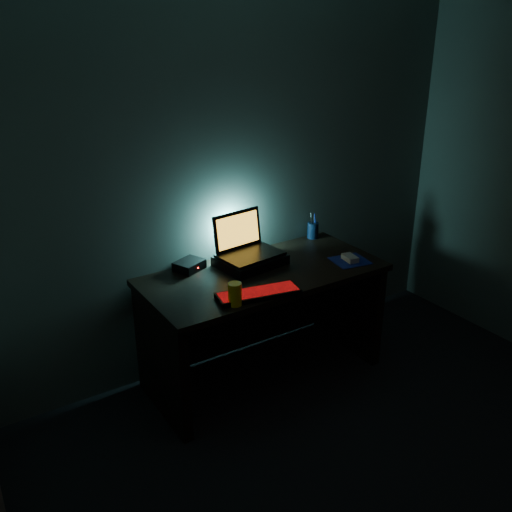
{
  "coord_description": "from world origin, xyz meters",
  "views": [
    {
      "loc": [
        -1.77,
        -1.03,
        2.2
      ],
      "look_at": [
        -0.09,
        1.57,
        0.89
      ],
      "focal_mm": 40.0,
      "sensor_mm": 36.0,
      "label": 1
    }
  ],
  "objects_px": {
    "juice_glass": "(235,294)",
    "router": "(189,265)",
    "laptop": "(245,245)",
    "keyboard": "(258,293)",
    "mouse": "(350,258)",
    "pen_cup": "(313,230)"
  },
  "relations": [
    {
      "from": "keyboard",
      "to": "laptop",
      "type": "bearing_deg",
      "value": 78.23
    },
    {
      "from": "mouse",
      "to": "juice_glass",
      "type": "xyz_separation_m",
      "value": [
        -0.93,
        -0.12,
        0.04
      ]
    },
    {
      "from": "laptop",
      "to": "router",
      "type": "distance_m",
      "value": 0.37
    },
    {
      "from": "laptop",
      "to": "juice_glass",
      "type": "relative_size",
      "value": 3.17
    },
    {
      "from": "router",
      "to": "keyboard",
      "type": "bearing_deg",
      "value": -95.9
    },
    {
      "from": "juice_glass",
      "to": "router",
      "type": "relative_size",
      "value": 0.61
    },
    {
      "from": "router",
      "to": "juice_glass",
      "type": "bearing_deg",
      "value": -113.13
    },
    {
      "from": "juice_glass",
      "to": "mouse",
      "type": "bearing_deg",
      "value": 7.17
    },
    {
      "from": "juice_glass",
      "to": "keyboard",
      "type": "bearing_deg",
      "value": 7.72
    },
    {
      "from": "laptop",
      "to": "juice_glass",
      "type": "xyz_separation_m",
      "value": [
        -0.35,
        -0.46,
        -0.06
      ]
    },
    {
      "from": "mouse",
      "to": "pen_cup",
      "type": "xyz_separation_m",
      "value": [
        0.06,
        0.46,
        0.04
      ]
    },
    {
      "from": "keyboard",
      "to": "mouse",
      "type": "distance_m",
      "value": 0.77
    },
    {
      "from": "pen_cup",
      "to": "router",
      "type": "xyz_separation_m",
      "value": [
        -0.98,
        -0.02,
        -0.03
      ]
    },
    {
      "from": "juice_glass",
      "to": "router",
      "type": "distance_m",
      "value": 0.56
    },
    {
      "from": "mouse",
      "to": "router",
      "type": "relative_size",
      "value": 0.53
    },
    {
      "from": "mouse",
      "to": "keyboard",
      "type": "bearing_deg",
      "value": -163.68
    },
    {
      "from": "laptop",
      "to": "mouse",
      "type": "bearing_deg",
      "value": -38.0
    },
    {
      "from": "router",
      "to": "laptop",
      "type": "bearing_deg",
      "value": -37.56
    },
    {
      "from": "keyboard",
      "to": "mouse",
      "type": "height_order",
      "value": "mouse"
    },
    {
      "from": "juice_glass",
      "to": "router",
      "type": "height_order",
      "value": "juice_glass"
    },
    {
      "from": "keyboard",
      "to": "juice_glass",
      "type": "xyz_separation_m",
      "value": [
        -0.17,
        -0.02,
        0.05
      ]
    },
    {
      "from": "keyboard",
      "to": "juice_glass",
      "type": "relative_size",
      "value": 3.85
    }
  ]
}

